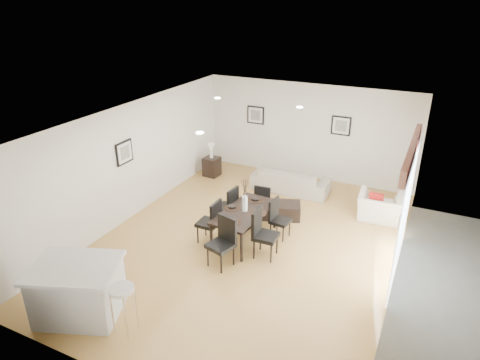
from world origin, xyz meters
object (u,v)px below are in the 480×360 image
at_px(dining_chair_enear, 262,231).
at_px(dining_chair_head, 224,239).
at_px(dining_table, 245,214).
at_px(bar_stool, 122,294).
at_px(dining_chair_efar, 277,216).
at_px(kitchen_island, 78,290).
at_px(sofa, 291,180).
at_px(dining_chair_foot, 264,200).
at_px(dining_chair_wnear, 212,220).
at_px(side_table, 212,167).
at_px(armchair, 380,207).
at_px(dining_chair_wfar, 229,205).
at_px(coffee_table, 281,210).

relative_size(dining_chair_enear, dining_chair_head, 1.01).
distance_m(dining_table, bar_stool, 3.36).
relative_size(dining_chair_efar, kitchen_island, 0.53).
xyz_separation_m(sofa, dining_chair_foot, (-0.06, -1.75, 0.18)).
relative_size(dining_chair_wnear, dining_chair_enear, 0.95).
relative_size(dining_chair_efar, bar_stool, 1.03).
bearing_deg(dining_chair_wnear, dining_table, 125.31).
xyz_separation_m(dining_chair_foot, bar_stool, (-0.50, -4.35, 0.25)).
height_order(side_table, kitchen_island, kitchen_island).
distance_m(dining_chair_wnear, bar_stool, 2.92).
height_order(armchair, kitchen_island, kitchen_island).
distance_m(dining_chair_wnear, dining_chair_head, 0.85).
xyz_separation_m(armchair, dining_chair_efar, (-1.89, -1.76, 0.17)).
distance_m(armchair, bar_stool, 6.27).
xyz_separation_m(dining_table, kitchen_island, (-1.45, -3.32, -0.13)).
relative_size(dining_chair_wnear, bar_stool, 1.14).
bearing_deg(dining_chair_wnear, dining_chair_efar, 125.42).
bearing_deg(bar_stool, kitchen_island, 180.00).
bearing_deg(side_table, dining_chair_wnear, -60.78).
bearing_deg(dining_chair_enear, side_table, 40.22).
xyz_separation_m(dining_chair_efar, dining_chair_head, (-0.56, -1.44, 0.08)).
bearing_deg(dining_chair_head, dining_chair_wnear, 150.07).
bearing_deg(dining_chair_wfar, dining_chair_wnear, 6.80).
bearing_deg(dining_chair_wfar, coffee_table, 139.49).
distance_m(armchair, dining_chair_enear, 3.23).
relative_size(armchair, dining_chair_efar, 1.12).
xyz_separation_m(armchair, dining_chair_wfar, (-3.05, -1.78, 0.21)).
bearing_deg(dining_chair_wfar, bar_stool, 7.77).
distance_m(kitchen_island, bar_stool, 0.98).
xyz_separation_m(dining_chair_efar, coffee_table, (-0.22, 0.85, -0.31)).
xyz_separation_m(sofa, dining_chair_wfar, (-0.64, -2.37, 0.22)).
height_order(dining_chair_head, dining_chair_foot, dining_chair_head).
bearing_deg(dining_chair_wfar, sofa, 171.49).
xyz_separation_m(dining_chair_head, bar_stool, (-0.52, -2.31, 0.16)).
relative_size(dining_table, dining_chair_wfar, 1.81).
xyz_separation_m(dining_chair_wnear, bar_stool, (0.07, -2.91, 0.19)).
bearing_deg(side_table, armchair, -7.04).
height_order(dining_chair_head, bar_stool, dining_chair_head).
bearing_deg(dining_chair_foot, coffee_table, -148.12).
bearing_deg(kitchen_island, dining_chair_wnear, 52.44).
bearing_deg(side_table, sofa, 0.02).
relative_size(sofa, dining_chair_wnear, 2.12).
xyz_separation_m(dining_table, bar_stool, (-0.50, -3.32, 0.11)).
height_order(dining_chair_enear, dining_chair_efar, dining_chair_enear).
bearing_deg(dining_table, sofa, 92.66).
height_order(dining_chair_wfar, coffee_table, dining_chair_wfar).
relative_size(kitchen_island, bar_stool, 1.94).
bearing_deg(dining_chair_wnear, dining_chair_head, 44.51).
relative_size(sofa, bar_stool, 2.42).
bearing_deg(coffee_table, bar_stool, -120.15).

